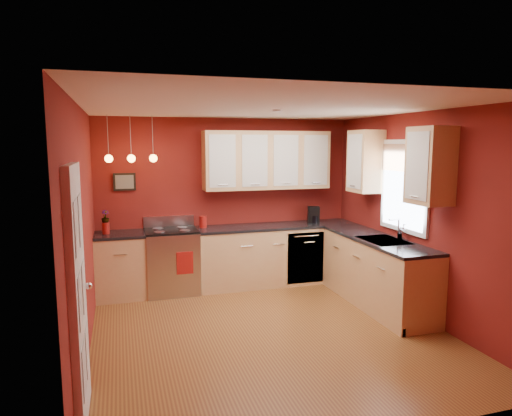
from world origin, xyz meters
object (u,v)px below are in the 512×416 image
object	(u,v)px
soap_pump	(404,232)
red_canister	(203,222)
gas_range	(172,261)
coffee_maker	(314,215)
sink	(384,242)

from	to	relation	value
soap_pump	red_canister	bearing A→B (deg)	145.13
gas_range	red_canister	distance (m)	0.74
coffee_maker	gas_range	bearing A→B (deg)	-162.01
gas_range	soap_pump	size ratio (longest dim) A/B	5.11
gas_range	soap_pump	xyz separation A→B (m)	(2.87, -1.57, 0.57)
sink	coffee_maker	distance (m)	1.56
gas_range	soap_pump	distance (m)	3.32
red_canister	coffee_maker	world-z (taller)	coffee_maker
coffee_maker	soap_pump	distance (m)	1.69
red_canister	soap_pump	world-z (taller)	soap_pump
sink	coffee_maker	bearing A→B (deg)	102.51
sink	red_canister	xyz separation A→B (m)	(-2.13, 1.59, 0.12)
gas_range	coffee_maker	distance (m)	2.36
sink	coffee_maker	size ratio (longest dim) A/B	2.67
coffee_maker	red_canister	bearing A→B (deg)	-164.74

